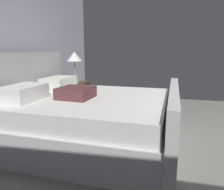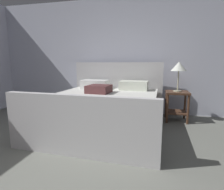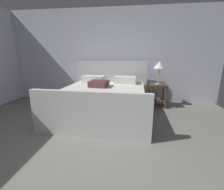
# 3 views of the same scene
# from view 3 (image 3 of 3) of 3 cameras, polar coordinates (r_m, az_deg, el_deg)

# --- Properties ---
(wall_back) EXTENTS (6.06, 0.12, 2.60)m
(wall_back) POSITION_cam_3_polar(r_m,az_deg,el_deg) (4.60, -0.11, 14.20)
(wall_back) COLOR silver
(wall_back) RESTS_ON ground
(bed) EXTENTS (2.07, 2.25, 1.18)m
(bed) POSITION_cam_3_polar(r_m,az_deg,el_deg) (3.51, -3.04, -1.61)
(bed) COLOR silver
(bed) RESTS_ON ground
(nightstand_right) EXTENTS (0.44, 0.44, 0.60)m
(nightstand_right) POSITION_cam_3_polar(r_m,az_deg,el_deg) (4.20, 16.65, 1.24)
(nightstand_right) COLOR #4E3121
(nightstand_right) RESTS_ON ground
(table_lamp_right) EXTENTS (0.30, 0.30, 0.59)m
(table_lamp_right) POSITION_cam_3_polar(r_m,az_deg,el_deg) (4.11, 17.32, 10.45)
(table_lamp_right) COLOR #B7B293
(table_lamp_right) RESTS_ON nightstand_right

